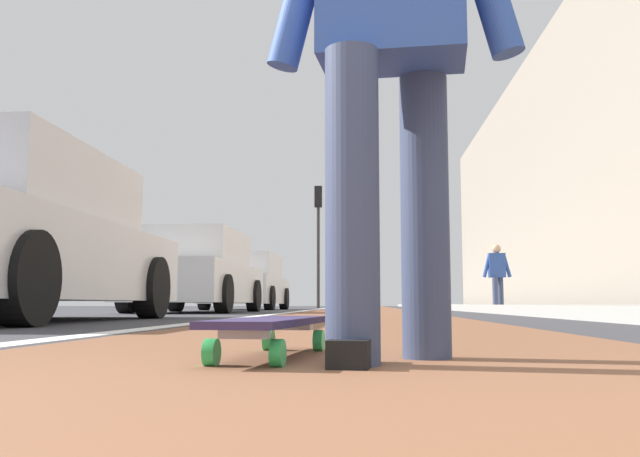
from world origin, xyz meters
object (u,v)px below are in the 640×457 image
at_px(skateboard, 273,325).
at_px(skater_person, 390,23).
at_px(parked_car_mid, 197,274).
at_px(pedestrian_distant, 497,273).
at_px(traffic_light, 318,224).
at_px(parked_car_near, 12,240).
at_px(parked_car_far, 247,284).

bearing_deg(skateboard, skater_person, -113.27).
distance_m(skateboard, parked_car_mid, 11.10).
bearing_deg(skater_person, pedestrian_distant, -11.56).
relative_size(skater_person, traffic_light, 0.36).
xyz_separation_m(parked_car_near, pedestrian_distant, (10.35, -6.15, 0.15)).
bearing_deg(traffic_light, parked_car_far, 169.84).
height_order(parked_car_near, parked_car_far, parked_car_near).
bearing_deg(parked_car_near, traffic_light, -3.80).
relative_size(parked_car_mid, parked_car_far, 1.07).
bearing_deg(parked_car_near, skater_person, -141.84).
distance_m(skater_person, parked_car_mid, 11.32).
bearing_deg(traffic_light, skateboard, -176.45).
relative_size(skateboard, parked_car_near, 0.19).
relative_size(skateboard, skater_person, 0.52).
relative_size(skateboard, pedestrian_distant, 0.56).
height_order(skater_person, parked_car_near, skater_person).
height_order(skateboard, skater_person, skater_person).
bearing_deg(parked_car_near, skateboard, -143.97).
distance_m(parked_car_near, pedestrian_distant, 12.04).
height_order(skateboard, parked_car_far, parked_car_far).
height_order(skater_person, traffic_light, traffic_light).
xyz_separation_m(parked_car_far, traffic_light, (7.74, -1.39, 2.47)).
bearing_deg(traffic_light, pedestrian_distant, -154.21).
distance_m(parked_car_mid, parked_car_far, 5.75).
distance_m(parked_car_far, traffic_light, 8.24).
bearing_deg(parked_car_mid, skateboard, -165.16).
bearing_deg(pedestrian_distant, skateboard, 167.00).
bearing_deg(skateboard, parked_car_mid, 14.84).
height_order(parked_car_near, parked_car_mid, parked_car_near).
height_order(parked_car_near, pedestrian_distant, pedestrian_distant).
height_order(traffic_light, pedestrian_distant, traffic_light).
bearing_deg(parked_car_mid, pedestrian_distant, -59.86).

